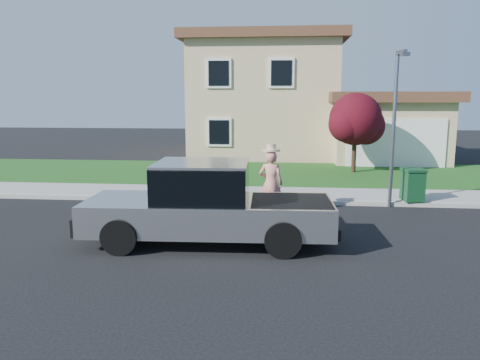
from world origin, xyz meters
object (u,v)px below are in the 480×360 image
object	(u,v)px
woman	(271,182)
ornamental_tree	(356,122)
pickup_truck	(208,206)
street_lamp	(395,120)
trash_bin	(413,184)

from	to	relation	value
woman	ornamental_tree	world-z (taller)	ornamental_tree
pickup_truck	street_lamp	distance (m)	6.75
pickup_truck	street_lamp	world-z (taller)	street_lamp
woman	ornamental_tree	xyz separation A→B (m)	(3.48, 7.83, 1.35)
trash_bin	street_lamp	size ratio (longest dim) A/B	0.22
ornamental_tree	street_lamp	distance (m)	6.46
pickup_truck	woman	bearing A→B (deg)	61.13
pickup_truck	woman	xyz separation A→B (m)	(1.37, 2.73, 0.09)
woman	ornamental_tree	size ratio (longest dim) A/B	0.60
street_lamp	pickup_truck	bearing A→B (deg)	-153.35
ornamental_tree	trash_bin	bearing A→B (deg)	-81.21
pickup_truck	trash_bin	distance (m)	7.34
woman	ornamental_tree	bearing A→B (deg)	-105.03
pickup_truck	ornamental_tree	size ratio (longest dim) A/B	1.69
pickup_truck	trash_bin	size ratio (longest dim) A/B	5.78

